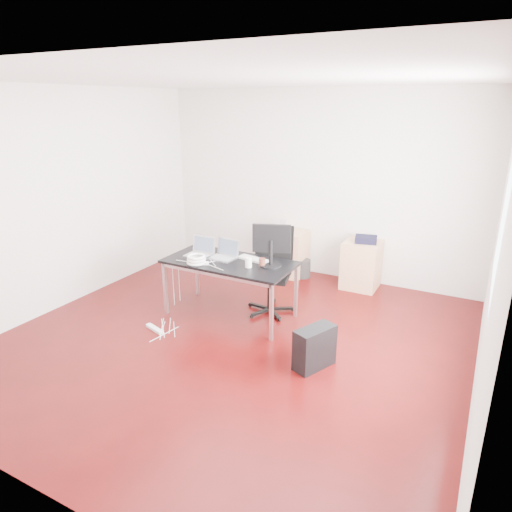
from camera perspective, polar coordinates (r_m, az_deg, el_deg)
The scene contains 18 objects.
room_shell at distance 4.80m, azimuth -2.68°, elevation 4.34°, with size 5.00×5.00×5.00m.
desk at distance 5.65m, azimuth -3.31°, elevation -1.14°, with size 1.60×0.80×0.73m.
office_chair at distance 5.83m, azimuth 1.94°, elevation -1.22°, with size 0.58×0.60×1.08m.
filing_cabinet_left at distance 7.15m, azimuth 4.18°, elevation 0.39°, with size 0.50×0.50×0.70m, color tan.
filing_cabinet_right at distance 6.80m, azimuth 13.03°, elevation -1.04°, with size 0.50×0.50×0.70m, color tan.
pc_tower at distance 4.77m, azimuth 7.33°, elevation -11.29°, with size 0.20×0.45×0.44m, color black.
wastebasket at distance 7.12m, azimuth 5.85°, elevation -1.54°, with size 0.24×0.24×0.28m, color black.
power_strip at distance 5.65m, azimuth -12.54°, elevation -8.88°, with size 0.30×0.06×0.04m, color white.
laptop_left at distance 5.87m, azimuth -6.96°, elevation 0.63°, with size 0.33×0.26×0.23m.
laptop_right at distance 5.74m, azimuth -3.98°, elevation 0.31°, with size 0.35×0.29×0.23m.
monitor at distance 5.38m, azimuth 1.94°, elevation 1.63°, with size 0.44×0.26×0.51m.
keyboard at distance 5.65m, azimuth -0.22°, elevation -0.42°, with size 0.44×0.14×0.02m, color white.
cup_white at distance 5.39m, azimuth -0.95°, elevation -0.82°, with size 0.08×0.08×0.12m, color white.
cup_brown at distance 5.43m, azimuth 0.76°, elevation -0.78°, with size 0.08×0.08×0.10m, color brown.
cable_coil at distance 5.56m, azimuth -7.47°, elevation -0.44°, with size 0.24×0.24×0.11m.
power_adapter at distance 5.54m, azimuth -6.36°, elevation -0.90°, with size 0.07×0.07×0.03m, color white.
speaker at distance 7.02m, azimuth 3.44°, elevation 3.79°, with size 0.09×0.08×0.18m, color #9E9E9E.
navy_garment at distance 6.65m, azimuth 13.59°, elevation 2.04°, with size 0.30×0.24×0.09m, color black.
Camera 1 is at (2.41, -4.00, 2.59)m, focal length 32.00 mm.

